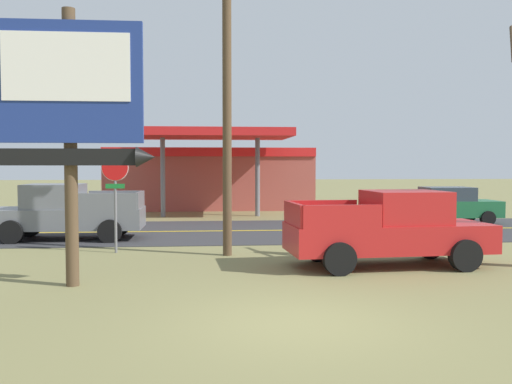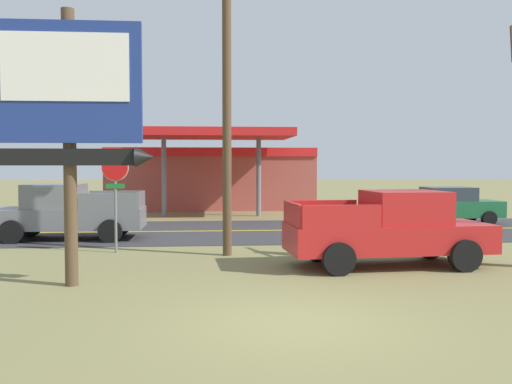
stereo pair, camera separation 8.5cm
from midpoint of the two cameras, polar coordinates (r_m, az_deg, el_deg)
ground_plane at (r=9.65m, az=4.23°, el=-13.11°), size 180.00×180.00×0.00m
road_asphalt at (r=22.37m, az=-0.93°, el=-3.96°), size 140.00×8.00×0.02m
road_centre_line at (r=22.37m, az=-0.93°, el=-3.93°), size 126.00×0.20×0.01m
motel_sign at (r=12.72m, az=-18.12°, el=8.50°), size 3.39×0.54×5.97m
stop_sign at (r=17.27m, az=-13.93°, el=0.67°), size 0.80×0.08×2.95m
utility_pole at (r=16.44m, az=-2.82°, el=10.51°), size 1.77×0.26×9.13m
gas_station at (r=34.32m, az=-4.47°, el=1.62°), size 12.00×11.50×4.40m
pickup_red_parked_on_lawn at (r=15.01m, az=13.59°, el=-3.70°), size 5.32×2.51×1.96m
pickup_grey_on_road at (r=20.84m, az=-18.53°, el=-1.97°), size 5.20×2.24×1.96m
car_green_near_lane at (r=26.49m, az=19.18°, el=-1.28°), size 4.20×2.00×1.64m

